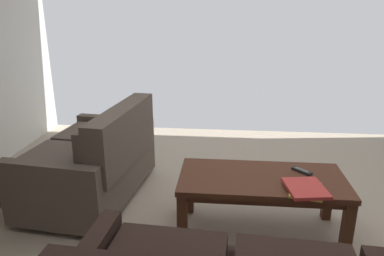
% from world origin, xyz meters
% --- Properties ---
extents(ground_plane, '(5.60, 5.13, 0.01)m').
position_xyz_m(ground_plane, '(0.00, 0.00, -0.00)').
color(ground_plane, tan).
extents(loveseat_near, '(0.96, 1.39, 0.86)m').
position_xyz_m(loveseat_near, '(1.41, -0.54, 0.37)').
color(loveseat_near, black).
rests_on(loveseat_near, ground).
extents(coffee_table, '(1.22, 0.58, 0.47)m').
position_xyz_m(coffee_table, '(-0.01, -0.12, 0.40)').
color(coffee_table, '#4C2819').
rests_on(coffee_table, ground).
extents(book_stack, '(0.29, 0.33, 0.04)m').
position_xyz_m(book_stack, '(-0.28, 0.08, 0.50)').
color(book_stack, '#E0CC4C').
rests_on(book_stack, coffee_table).
extents(tv_remote, '(0.14, 0.15, 0.02)m').
position_xyz_m(tv_remote, '(-0.32, -0.23, 0.49)').
color(tv_remote, black).
rests_on(tv_remote, coffee_table).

